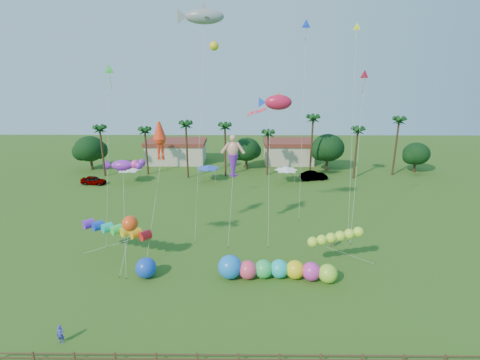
{
  "coord_description": "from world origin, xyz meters",
  "views": [
    {
      "loc": [
        0.32,
        -27.85,
        21.35
      ],
      "look_at": [
        0.0,
        10.0,
        9.0
      ],
      "focal_mm": 28.0,
      "sensor_mm": 36.0,
      "label": 1
    }
  ],
  "objects_px": {
    "car_a": "(93,180)",
    "spectator_b": "(334,241)",
    "caterpillar_inflatable": "(272,269)",
    "blue_ball": "(146,268)",
    "car_b": "(314,176)",
    "spectator_a": "(61,334)"
  },
  "relations": [
    {
      "from": "spectator_b",
      "to": "caterpillar_inflatable",
      "type": "distance_m",
      "value": 10.23
    },
    {
      "from": "car_b",
      "to": "spectator_a",
      "type": "bearing_deg",
      "value": 134.54
    },
    {
      "from": "car_a",
      "to": "blue_ball",
      "type": "xyz_separation_m",
      "value": [
        16.69,
        -29.48,
        0.32
      ]
    },
    {
      "from": "spectator_a",
      "to": "spectator_b",
      "type": "bearing_deg",
      "value": 33.65
    },
    {
      "from": "car_a",
      "to": "spectator_b",
      "type": "height_order",
      "value": "spectator_b"
    },
    {
      "from": "spectator_a",
      "to": "caterpillar_inflatable",
      "type": "height_order",
      "value": "caterpillar_inflatable"
    },
    {
      "from": "car_b",
      "to": "spectator_b",
      "type": "distance_m",
      "value": 25.91
    },
    {
      "from": "car_b",
      "to": "spectator_b",
      "type": "relative_size",
      "value": 2.92
    },
    {
      "from": "spectator_a",
      "to": "spectator_b",
      "type": "height_order",
      "value": "spectator_b"
    },
    {
      "from": "car_a",
      "to": "spectator_a",
      "type": "height_order",
      "value": "spectator_a"
    },
    {
      "from": "caterpillar_inflatable",
      "to": "car_a",
      "type": "bearing_deg",
      "value": 138.29
    },
    {
      "from": "car_b",
      "to": "caterpillar_inflatable",
      "type": "xyz_separation_m",
      "value": [
        -10.01,
        -32.51,
        0.22
      ]
    },
    {
      "from": "spectator_b",
      "to": "spectator_a",
      "type": "bearing_deg",
      "value": -120.3
    },
    {
      "from": "car_a",
      "to": "caterpillar_inflatable",
      "type": "height_order",
      "value": "caterpillar_inflatable"
    },
    {
      "from": "spectator_b",
      "to": "blue_ball",
      "type": "height_order",
      "value": "blue_ball"
    },
    {
      "from": "blue_ball",
      "to": "spectator_a",
      "type": "bearing_deg",
      "value": -115.18
    },
    {
      "from": "spectator_a",
      "to": "blue_ball",
      "type": "xyz_separation_m",
      "value": [
        4.4,
        9.36,
        0.27
      ]
    },
    {
      "from": "blue_ball",
      "to": "car_b",
      "type": "bearing_deg",
      "value": 54.76
    },
    {
      "from": "caterpillar_inflatable",
      "to": "blue_ball",
      "type": "xyz_separation_m",
      "value": [
        -12.86,
        0.14,
        0.03
      ]
    },
    {
      "from": "car_a",
      "to": "spectator_b",
      "type": "bearing_deg",
      "value": -115.08
    },
    {
      "from": "spectator_a",
      "to": "spectator_b",
      "type": "relative_size",
      "value": 0.94
    },
    {
      "from": "spectator_b",
      "to": "caterpillar_inflatable",
      "type": "height_order",
      "value": "caterpillar_inflatable"
    }
  ]
}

